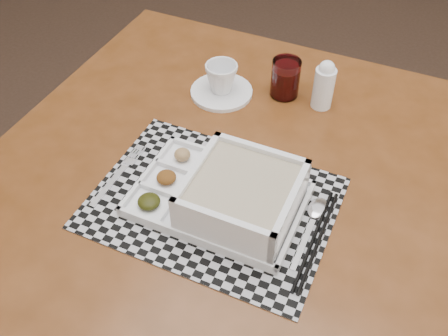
{
  "coord_description": "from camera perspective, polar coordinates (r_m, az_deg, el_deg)",
  "views": [
    {
      "loc": [
        0.57,
        -1.28,
        1.48
      ],
      "look_at": [
        0.25,
        -0.71,
        0.81
      ],
      "focal_mm": 40.0,
      "sensor_mm": 36.0,
      "label": 1
    }
  ],
  "objects": [
    {
      "name": "spoon",
      "position": [
        0.96,
        10.44,
        -5.11
      ],
      "size": [
        0.04,
        0.18,
        0.01
      ],
      "color": "silver",
      "rests_on": "placemat"
    },
    {
      "name": "serving_tray",
      "position": [
        0.92,
        1.3,
        -3.44
      ],
      "size": [
        0.34,
        0.25,
        0.1
      ],
      "color": "white",
      "rests_on": "placemat"
    },
    {
      "name": "cup",
      "position": [
        1.19,
        -0.29,
        10.27
      ],
      "size": [
        0.08,
        0.08,
        0.07
      ],
      "primitive_type": "imported",
      "rotation": [
        0.0,
        0.0,
        0.01
      ],
      "color": "white",
      "rests_on": "saucer"
    },
    {
      "name": "saucer",
      "position": [
        1.22,
        -0.29,
        8.69
      ],
      "size": [
        0.15,
        0.15,
        0.01
      ],
      "primitive_type": "cylinder",
      "color": "white",
      "rests_on": "dining_table"
    },
    {
      "name": "floor",
      "position": [
        2.04,
        3.64,
        -0.94
      ],
      "size": [
        5.0,
        5.0,
        0.0
      ],
      "primitive_type": "plane",
      "color": "#322319",
      "rests_on": "ground"
    },
    {
      "name": "placemat",
      "position": [
        0.97,
        -1.29,
        -3.98
      ],
      "size": [
        0.48,
        0.38,
        0.0
      ],
      "primitive_type": "cube",
      "rotation": [
        0.0,
        0.0,
        0.09
      ],
      "color": "#B0B0B8",
      "rests_on": "dining_table"
    },
    {
      "name": "juice_glass",
      "position": [
        1.2,
        7.01,
        10.01
      ],
      "size": [
        0.07,
        0.07,
        0.09
      ],
      "color": "white",
      "rests_on": "dining_table"
    },
    {
      "name": "fork",
      "position": [
        1.04,
        -11.8,
        -0.62
      ],
      "size": [
        0.03,
        0.19,
        0.0
      ],
      "color": "silver",
      "rests_on": "placemat"
    },
    {
      "name": "dining_table",
      "position": [
        1.1,
        0.61,
        -2.3
      ],
      "size": [
        1.07,
        1.07,
        0.74
      ],
      "color": "#51290E",
      "rests_on": "ground"
    },
    {
      "name": "chopsticks",
      "position": [
        0.92,
        10.47,
        -8.06
      ],
      "size": [
        0.04,
        0.24,
        0.01
      ],
      "color": "black",
      "rests_on": "placemat"
    },
    {
      "name": "creamer_bottle",
      "position": [
        1.17,
        11.35,
        9.29
      ],
      "size": [
        0.05,
        0.05,
        0.12
      ],
      "color": "white",
      "rests_on": "dining_table"
    }
  ]
}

